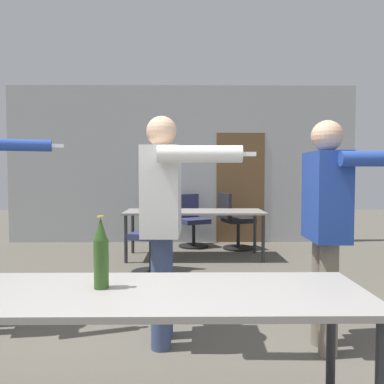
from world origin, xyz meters
name	(u,v)px	position (x,y,z in m)	size (l,w,h in m)	color
back_wall	(183,165)	(0.03, 5.55, 1.45)	(6.49, 0.12, 2.93)	#B2B5B7
conference_table_near	(120,304)	(-0.20, 0.25, 0.66)	(2.35, 0.66, 0.72)	gray
conference_table_far	(194,215)	(0.21, 4.18, 0.66)	(2.10, 0.79, 0.72)	gray
person_left_plaid	(328,213)	(1.12, 1.15, 1.00)	(0.75, 0.64, 1.66)	slate
person_right_polo	(164,209)	(-0.06, 1.28, 1.02)	(0.78, 0.72, 1.70)	#3D4C75
office_chair_far_left	(192,222)	(0.18, 5.12, 0.43)	(0.63, 0.66, 0.92)	black
office_chair_near_pushed	(154,237)	(-0.33, 3.32, 0.46)	(0.59, 0.64, 0.96)	black
office_chair_mid_tucked	(234,222)	(0.91, 4.83, 0.46)	(0.64, 0.59, 0.96)	black
beer_bottle	(101,254)	(-0.30, 0.29, 0.89)	(0.07, 0.07, 0.35)	#2D511E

